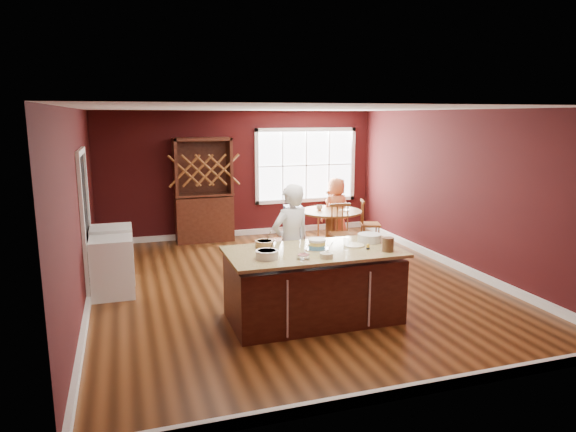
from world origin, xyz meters
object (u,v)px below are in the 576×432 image
(chair_east, at_px, (370,222))
(toddler, at_px, (289,207))
(hutch, at_px, (203,190))
(washer, at_px, (112,267))
(high_chair, at_px, (293,225))
(chair_south, at_px, (343,232))
(layer_cake, at_px, (317,244))
(dryer, at_px, (113,255))
(kitchen_island, at_px, (313,286))
(dining_table, at_px, (331,221))
(baker, at_px, (291,243))
(chair_north, at_px, (329,213))
(seated_woman, at_px, (336,209))

(chair_east, bearing_deg, toddler, 93.30)
(hutch, height_order, washer, hutch)
(toddler, distance_m, washer, 3.91)
(high_chair, distance_m, washer, 3.95)
(chair_south, bearing_deg, layer_cake, -116.40)
(chair_east, xyz_separation_m, toddler, (-1.60, 0.41, 0.34))
(chair_east, distance_m, dryer, 5.03)
(kitchen_island, height_order, chair_east, chair_east)
(dining_table, xyz_separation_m, washer, (-4.10, -1.62, -0.10))
(dining_table, height_order, dryer, dryer)
(baker, xyz_separation_m, toddler, (0.93, 2.94, -0.03))
(chair_north, relative_size, toddler, 4.10)
(baker, distance_m, toddler, 3.08)
(seated_woman, relative_size, hutch, 0.62)
(chair_north, bearing_deg, dryer, 9.92)
(high_chair, height_order, toddler, toddler)
(dining_table, relative_size, high_chair, 1.43)
(chair_north, distance_m, dryer, 4.76)
(kitchen_island, height_order, washer, kitchen_island)
(layer_cake, relative_size, chair_east, 0.34)
(toddler, height_order, hutch, hutch)
(high_chair, bearing_deg, kitchen_island, -95.85)
(dining_table, bearing_deg, layer_cake, -115.42)
(dining_table, bearing_deg, chair_east, -4.12)
(high_chair, bearing_deg, chair_east, -6.22)
(kitchen_island, height_order, seated_woman, seated_woman)
(toddler, distance_m, dryer, 3.63)
(chair_east, distance_m, high_chair, 1.57)
(baker, distance_m, chair_north, 3.94)
(chair_east, relative_size, chair_north, 0.88)
(seated_woman, distance_m, hutch, 2.79)
(dining_table, xyz_separation_m, dryer, (-4.10, -0.98, -0.08))
(layer_cake, distance_m, high_chair, 3.77)
(dining_table, distance_m, chair_east, 0.85)
(kitchen_island, relative_size, dryer, 2.45)
(dining_table, height_order, baker, baker)
(chair_south, distance_m, seated_woman, 1.44)
(chair_north, bearing_deg, baker, 47.49)
(hutch, xyz_separation_m, washer, (-1.80, -2.94, -0.64))
(dining_table, xyz_separation_m, baker, (-1.68, -2.59, 0.30))
(chair_north, bearing_deg, seated_woman, 82.28)
(high_chair, relative_size, hutch, 0.40)
(kitchen_island, xyz_separation_m, baker, (-0.06, 0.74, 0.40))
(high_chair, relative_size, dryer, 0.95)
(high_chair, height_order, washer, washer)
(chair_south, xyz_separation_m, seated_woman, (0.44, 1.36, 0.15))
(toddler, bearing_deg, hutch, 148.13)
(chair_south, relative_size, washer, 1.18)
(chair_north, distance_m, washer, 5.03)
(dryer, bearing_deg, hutch, 52.02)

